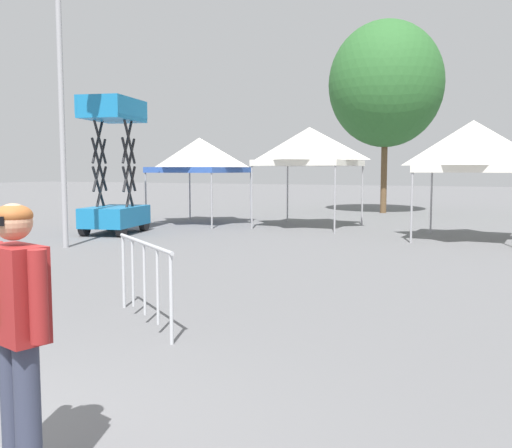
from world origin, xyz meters
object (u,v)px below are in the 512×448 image
(canopy_tent_behind_right, at_px, (309,147))
(tree_behind_tents_center, at_px, (386,84))
(light_pole_near_lift, at_px, (60,75))
(crowd_barrier_near_person, at_px, (144,266))
(canopy_tent_far_left, at_px, (199,155))
(canopy_tent_behind_center, at_px, (473,147))
(person_foreground, at_px, (17,323))
(scissor_lift, at_px, (115,194))

(canopy_tent_behind_right, height_order, tree_behind_tents_center, tree_behind_tents_center)
(canopy_tent_behind_right, relative_size, light_pole_near_lift, 0.46)
(tree_behind_tents_center, bearing_deg, crowd_barrier_near_person, -85.16)
(tree_behind_tents_center, bearing_deg, canopy_tent_far_left, -120.67)
(light_pole_near_lift, height_order, tree_behind_tents_center, tree_behind_tents_center)
(canopy_tent_behind_center, height_order, person_foreground, canopy_tent_behind_center)
(canopy_tent_behind_right, distance_m, canopy_tent_behind_center, 5.65)
(canopy_tent_behind_right, distance_m, scissor_lift, 6.71)
(canopy_tent_behind_right, height_order, person_foreground, canopy_tent_behind_right)
(canopy_tent_far_left, bearing_deg, light_pole_near_lift, -87.48)
(light_pole_near_lift, relative_size, crowd_barrier_near_person, 4.36)
(light_pole_near_lift, relative_size, tree_behind_tents_center, 0.87)
(scissor_lift, bearing_deg, canopy_tent_behind_right, 43.84)
(canopy_tent_far_left, bearing_deg, person_foreground, -62.40)
(scissor_lift, relative_size, person_foreground, 2.33)
(canopy_tent_behind_right, bearing_deg, person_foreground, -75.75)
(tree_behind_tents_center, xyz_separation_m, crowd_barrier_near_person, (1.72, -20.38, -5.07))
(canopy_tent_behind_center, relative_size, scissor_lift, 0.81)
(canopy_tent_behind_right, bearing_deg, canopy_tent_behind_center, -16.50)
(scissor_lift, bearing_deg, person_foreground, -52.84)
(canopy_tent_behind_center, distance_m, person_foreground, 14.71)
(canopy_tent_far_left, bearing_deg, canopy_tent_behind_center, -6.33)
(light_pole_near_lift, distance_m, crowd_barrier_near_person, 8.82)
(canopy_tent_behind_center, bearing_deg, light_pole_near_lift, -146.54)
(canopy_tent_behind_center, distance_m, tree_behind_tents_center, 10.81)
(scissor_lift, xyz_separation_m, light_pole_near_lift, (0.97, -3.13, 3.07))
(scissor_lift, height_order, person_foreground, scissor_lift)
(light_pole_near_lift, bearing_deg, canopy_tent_far_left, 92.52)
(canopy_tent_far_left, height_order, canopy_tent_behind_right, canopy_tent_behind_right)
(canopy_tent_behind_center, xyz_separation_m, scissor_lift, (-10.13, -2.92, -1.38))
(light_pole_near_lift, height_order, crowd_barrier_near_person, light_pole_near_lift)
(canopy_tent_far_left, bearing_deg, scissor_lift, -99.39)
(canopy_tent_behind_right, relative_size, person_foreground, 1.93)
(canopy_tent_behind_right, xyz_separation_m, canopy_tent_behind_center, (5.42, -1.60, -0.15))
(person_foreground, bearing_deg, crowd_barrier_near_person, 114.88)
(crowd_barrier_near_person, bearing_deg, canopy_tent_behind_right, 101.19)
(scissor_lift, bearing_deg, tree_behind_tents_center, 65.61)
(scissor_lift, xyz_separation_m, person_foreground, (8.82, -11.64, -0.21))
(canopy_tent_behind_right, distance_m, light_pole_near_lift, 8.67)
(canopy_tent_behind_center, distance_m, light_pole_near_lift, 11.11)
(canopy_tent_behind_right, distance_m, crowd_barrier_near_person, 13.15)
(canopy_tent_behind_right, height_order, crowd_barrier_near_person, canopy_tent_behind_right)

